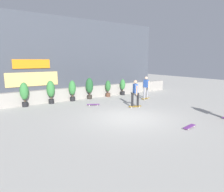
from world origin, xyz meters
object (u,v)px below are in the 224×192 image
at_px(potted_plant_4, 108,88).
at_px(skateboard_near_camera, 190,127).
at_px(potted_plant_2, 72,89).
at_px(potted_plant_0, 24,93).
at_px(skateboard_aside, 93,104).
at_px(potted_plant_1, 51,90).
at_px(skater_foreground, 146,87).
at_px(skater_far_left, 135,92).
at_px(potted_plant_3, 89,87).
at_px(potted_plant_5, 123,86).

relative_size(potted_plant_4, skateboard_near_camera, 1.59).
bearing_deg(potted_plant_2, skateboard_near_camera, -76.96).
distance_m(potted_plant_0, skateboard_aside, 4.36).
relative_size(potted_plant_1, skater_foreground, 0.92).
relative_size(potted_plant_2, potted_plant_4, 1.13).
bearing_deg(potted_plant_2, skater_foreground, -26.66).
xyz_separation_m(potted_plant_4, skateboard_near_camera, (-1.12, -8.25, -0.67)).
bearing_deg(potted_plant_0, skater_far_left, -35.09).
bearing_deg(skater_foreground, skater_far_left, -146.87).
bearing_deg(skateboard_near_camera, potted_plant_1, 112.67).
xyz_separation_m(potted_plant_4, skater_far_left, (-0.57, -3.97, 0.21)).
bearing_deg(skateboard_near_camera, skateboard_aside, 102.43).
height_order(potted_plant_2, skater_foreground, skater_foreground).
height_order(skater_foreground, skateboard_near_camera, skater_foreground).
distance_m(potted_plant_1, potted_plant_3, 2.91).
bearing_deg(potted_plant_2, potted_plant_5, 0.00).
bearing_deg(potted_plant_2, skater_far_left, -58.17).
relative_size(skater_foreground, skater_far_left, 1.00).
xyz_separation_m(potted_plant_2, skater_far_left, (2.47, -3.97, 0.08)).
distance_m(skater_far_left, skateboard_aside, 2.84).
bearing_deg(potted_plant_3, skater_far_left, -74.66).
distance_m(potted_plant_2, skateboard_aside, 2.29).
xyz_separation_m(potted_plant_0, skateboard_aside, (3.74, -2.07, -0.84)).
xyz_separation_m(potted_plant_0, potted_plant_1, (1.65, 0.00, 0.02)).
relative_size(potted_plant_2, potted_plant_5, 1.11).
height_order(potted_plant_3, skater_far_left, skater_far_left).
distance_m(potted_plant_1, skateboard_aside, 3.06).
bearing_deg(skateboard_aside, potted_plant_3, 68.24).
bearing_deg(potted_plant_5, potted_plant_0, -180.00).
relative_size(potted_plant_1, skateboard_aside, 1.95).
relative_size(potted_plant_3, skater_foreground, 0.94).
relative_size(potted_plant_4, skater_foreground, 0.77).
height_order(potted_plant_2, potted_plant_3, potted_plant_3).
bearing_deg(potted_plant_0, potted_plant_3, 0.00).
distance_m(potted_plant_3, potted_plant_4, 1.67).
bearing_deg(potted_plant_2, skateboard_aside, -75.17).
xyz_separation_m(potted_plant_5, skateboard_near_camera, (-2.58, -8.25, -0.68)).
distance_m(potted_plant_0, potted_plant_3, 4.57).
height_order(potted_plant_2, potted_plant_5, potted_plant_2).
height_order(potted_plant_3, potted_plant_4, potted_plant_3).
relative_size(potted_plant_2, skateboard_aside, 1.85).
bearing_deg(skater_far_left, potted_plant_2, 121.83).
relative_size(skater_foreground, skateboard_near_camera, 2.06).
height_order(potted_plant_4, skater_foreground, skater_foreground).
bearing_deg(potted_plant_0, skateboard_near_camera, -58.27).
xyz_separation_m(potted_plant_3, skateboard_aside, (-0.83, -2.07, -0.87)).
bearing_deg(skateboard_aside, potted_plant_5, 27.72).
bearing_deg(potted_plant_4, potted_plant_2, 180.00).
bearing_deg(potted_plant_0, skater_foreground, -16.83).
bearing_deg(potted_plant_4, potted_plant_3, 180.00).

